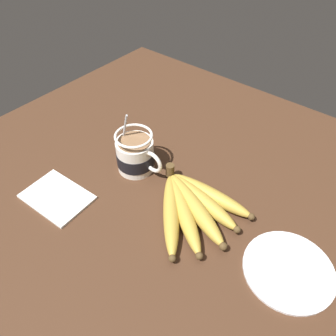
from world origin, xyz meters
The scene contains 5 objects.
table centered at (0.00, 0.00, 1.98)cm, with size 104.83×104.83×3.96cm.
coffee_mug centered at (-7.13, 1.07, 8.19)cm, with size 13.51×8.93×14.68cm.
banana_bunch centered at (11.11, -1.18, 5.65)cm, with size 22.47×20.34×4.20cm.
napkin centered at (-14.24, -17.12, 4.26)cm, with size 15.17×11.01×0.60cm.
small_plate centered at (32.99, -1.35, 4.26)cm, with size 16.63×16.63×0.60cm.
Camera 1 is at (34.78, -38.47, 59.15)cm, focal length 35.00 mm.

